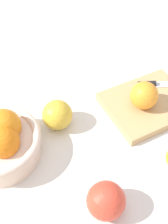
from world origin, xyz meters
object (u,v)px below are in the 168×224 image
object	(u,v)px
apple_back_left	(57,115)
cutting_board	(148,104)
bowl	(0,142)
knife	(160,84)
apple_front_left	(106,201)
orange_on_board	(144,95)

from	to	relation	value
apple_back_left	cutting_board	bearing A→B (deg)	-18.77
bowl	knife	size ratio (longest dim) A/B	1.26
knife	apple_front_left	world-z (taller)	apple_front_left
cutting_board	apple_back_left	bearing A→B (deg)	161.23
bowl	apple_back_left	world-z (taller)	bowl
bowl	apple_front_left	size ratio (longest dim) A/B	2.50
bowl	orange_on_board	xyz separation A→B (m)	(0.33, -0.07, 0.01)
cutting_board	apple_front_left	world-z (taller)	apple_front_left
apple_front_left	apple_back_left	bearing A→B (deg)	83.04
orange_on_board	apple_back_left	xyz separation A→B (m)	(-0.19, 0.07, -0.02)
bowl	orange_on_board	size ratio (longest dim) A/B	2.76
apple_front_left	apple_back_left	size ratio (longest dim) A/B	1.04
bowl	knife	world-z (taller)	bowl
orange_on_board	apple_front_left	size ratio (longest dim) A/B	0.90
bowl	apple_front_left	bearing A→B (deg)	-63.41
orange_on_board	bowl	bearing A→B (deg)	168.38
knife	apple_back_left	world-z (taller)	apple_back_left
apple_back_left	orange_on_board	bearing A→B (deg)	-21.02
cutting_board	orange_on_board	size ratio (longest dim) A/B	3.07
bowl	apple_front_left	xyz separation A→B (m)	(0.11, -0.22, -0.01)
apple_front_left	orange_on_board	bearing A→B (deg)	35.26
knife	apple_back_left	size ratio (longest dim) A/B	2.07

